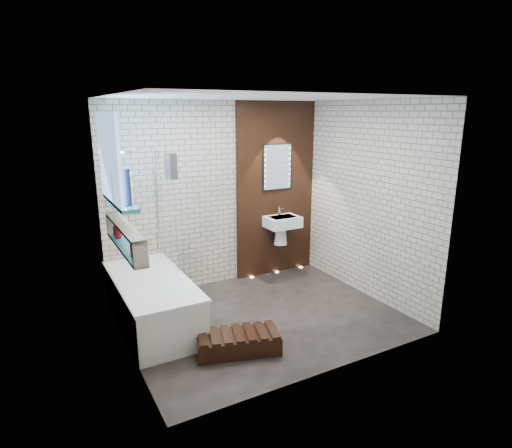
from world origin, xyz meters
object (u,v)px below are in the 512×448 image
washbasin (282,226)px  led_mirror (277,167)px  bath_screen (166,209)px  bathtub (152,302)px  walnut_step (238,343)px

washbasin → led_mirror: bearing=90.0°
washbasin → led_mirror: size_ratio=0.83×
bath_screen → washbasin: 1.89m
led_mirror → bath_screen: bearing=-169.3°
bath_screen → bathtub: bearing=-128.9°
bath_screen → led_mirror: led_mirror is taller
bath_screen → walnut_step: (0.27, -1.45, -1.18)m
washbasin → bathtub: bearing=-164.0°
washbasin → walnut_step: size_ratio=0.67×
bath_screen → washbasin: (1.82, 0.18, -0.49)m
bath_screen → led_mirror: bearing=10.7°
washbasin → led_mirror: led_mirror is taller
bathtub → bath_screen: (0.35, 0.44, 0.99)m
bathtub → bath_screen: bearing=51.1°
bathtub → washbasin: (2.17, 0.62, 0.50)m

